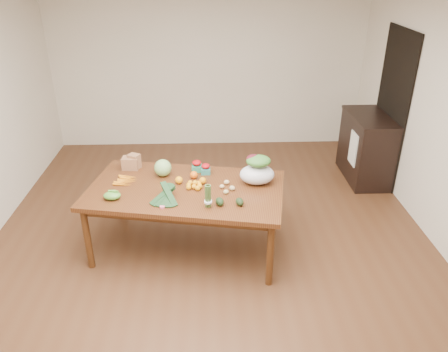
{
  "coord_description": "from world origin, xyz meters",
  "views": [
    {
      "loc": [
        -0.01,
        -4.01,
        2.91
      ],
      "look_at": [
        0.14,
        0.0,
        0.87
      ],
      "focal_mm": 35.0,
      "sensor_mm": 36.0,
      "label": 1
    }
  ],
  "objects_px": {
    "kale_bunch": "(165,195)",
    "cabbage": "(163,168)",
    "asparagus_bundle": "(208,196)",
    "dining_table": "(187,219)",
    "cabinet": "(366,148)",
    "paper_bag": "(130,162)",
    "mandarin_cluster": "(195,184)",
    "salad_bag": "(257,171)"
  },
  "relations": [
    {
      "from": "cabinet",
      "to": "kale_bunch",
      "type": "bearing_deg",
      "value": -144.21
    },
    {
      "from": "kale_bunch",
      "to": "dining_table",
      "type": "bearing_deg",
      "value": 68.1
    },
    {
      "from": "cabinet",
      "to": "salad_bag",
      "type": "bearing_deg",
      "value": -138.18
    },
    {
      "from": "cabinet",
      "to": "kale_bunch",
      "type": "height_order",
      "value": "cabinet"
    },
    {
      "from": "dining_table",
      "to": "mandarin_cluster",
      "type": "bearing_deg",
      "value": 12.76
    },
    {
      "from": "salad_bag",
      "to": "asparagus_bundle",
      "type": "bearing_deg",
      "value": -137.07
    },
    {
      "from": "cabbage",
      "to": "kale_bunch",
      "type": "bearing_deg",
      "value": -83.41
    },
    {
      "from": "paper_bag",
      "to": "kale_bunch",
      "type": "height_order",
      "value": "paper_bag"
    },
    {
      "from": "kale_bunch",
      "to": "paper_bag",
      "type": "bearing_deg",
      "value": 130.41
    },
    {
      "from": "cabbage",
      "to": "mandarin_cluster",
      "type": "relative_size",
      "value": 1.04
    },
    {
      "from": "kale_bunch",
      "to": "cabbage",
      "type": "bearing_deg",
      "value": 107.05
    },
    {
      "from": "dining_table",
      "to": "asparagus_bundle",
      "type": "xyz_separation_m",
      "value": [
        0.23,
        -0.4,
        0.5
      ]
    },
    {
      "from": "dining_table",
      "to": "cabbage",
      "type": "distance_m",
      "value": 0.61
    },
    {
      "from": "kale_bunch",
      "to": "salad_bag",
      "type": "relative_size",
      "value": 1.09
    },
    {
      "from": "dining_table",
      "to": "asparagus_bundle",
      "type": "distance_m",
      "value": 0.68
    },
    {
      "from": "dining_table",
      "to": "cabinet",
      "type": "distance_m",
      "value": 2.97
    },
    {
      "from": "cabinet",
      "to": "cabbage",
      "type": "relative_size",
      "value": 5.45
    },
    {
      "from": "dining_table",
      "to": "cabbage",
      "type": "xyz_separation_m",
      "value": [
        -0.25,
        0.3,
        0.47
      ]
    },
    {
      "from": "dining_table",
      "to": "asparagus_bundle",
      "type": "relative_size",
      "value": 8.01
    },
    {
      "from": "asparagus_bundle",
      "to": "paper_bag",
      "type": "bearing_deg",
      "value": 145.03
    },
    {
      "from": "kale_bunch",
      "to": "asparagus_bundle",
      "type": "bearing_deg",
      "value": -3.53
    },
    {
      "from": "mandarin_cluster",
      "to": "kale_bunch",
      "type": "distance_m",
      "value": 0.42
    },
    {
      "from": "cabinet",
      "to": "mandarin_cluster",
      "type": "relative_size",
      "value": 5.67
    },
    {
      "from": "dining_table",
      "to": "paper_bag",
      "type": "relative_size",
      "value": 8.4
    },
    {
      "from": "cabbage",
      "to": "asparagus_bundle",
      "type": "bearing_deg",
      "value": -54.84
    },
    {
      "from": "paper_bag",
      "to": "mandarin_cluster",
      "type": "relative_size",
      "value": 1.32
    },
    {
      "from": "paper_bag",
      "to": "salad_bag",
      "type": "height_order",
      "value": "salad_bag"
    },
    {
      "from": "cabinet",
      "to": "paper_bag",
      "type": "xyz_separation_m",
      "value": [
        -3.11,
        -1.15,
        0.36
      ]
    },
    {
      "from": "dining_table",
      "to": "mandarin_cluster",
      "type": "height_order",
      "value": "mandarin_cluster"
    },
    {
      "from": "dining_table",
      "to": "paper_bag",
      "type": "distance_m",
      "value": 0.92
    },
    {
      "from": "mandarin_cluster",
      "to": "asparagus_bundle",
      "type": "distance_m",
      "value": 0.43
    },
    {
      "from": "paper_bag",
      "to": "mandarin_cluster",
      "type": "distance_m",
      "value": 0.88
    },
    {
      "from": "cabbage",
      "to": "mandarin_cluster",
      "type": "xyz_separation_m",
      "value": [
        0.36,
        -0.29,
        -0.05
      ]
    },
    {
      "from": "cabbage",
      "to": "salad_bag",
      "type": "xyz_separation_m",
      "value": [
        1.01,
        -0.21,
        0.05
      ]
    },
    {
      "from": "salad_bag",
      "to": "mandarin_cluster",
      "type": "bearing_deg",
      "value": -173.24
    },
    {
      "from": "paper_bag",
      "to": "kale_bunch",
      "type": "distance_m",
      "value": 0.9
    },
    {
      "from": "cabinet",
      "to": "kale_bunch",
      "type": "xyz_separation_m",
      "value": [
        -2.67,
        -1.92,
        0.36
      ]
    },
    {
      "from": "dining_table",
      "to": "mandarin_cluster",
      "type": "xyz_separation_m",
      "value": [
        0.1,
        0.0,
        0.42
      ]
    },
    {
      "from": "cabinet",
      "to": "salad_bag",
      "type": "distance_m",
      "value": 2.36
    },
    {
      "from": "cabbage",
      "to": "cabinet",
      "type": "bearing_deg",
      "value": 25.98
    },
    {
      "from": "mandarin_cluster",
      "to": "asparagus_bundle",
      "type": "relative_size",
      "value": 0.72
    },
    {
      "from": "paper_bag",
      "to": "cabbage",
      "type": "bearing_deg",
      "value": -26.26
    }
  ]
}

